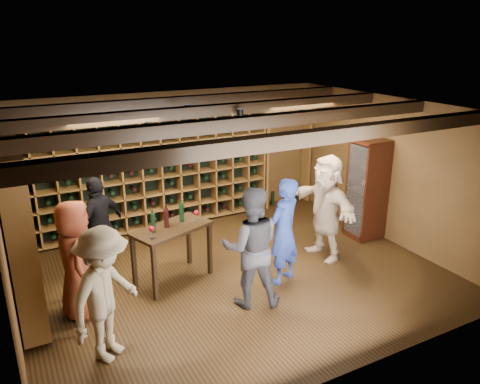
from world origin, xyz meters
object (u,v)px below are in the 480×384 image
guest_woman_black (100,225)px  guest_khaki (105,295)px  guest_red_floral (77,260)px  man_grey_suit (251,247)px  tasting_table (172,233)px  guest_beige (326,207)px  display_cabinet (367,191)px  man_blue_shirt (284,231)px

guest_woman_black → guest_khaki: bearing=44.1°
guest_red_floral → guest_khaki: 1.03m
man_grey_suit → guest_red_floral: size_ratio=1.06×
man_grey_suit → guest_woman_black: man_grey_suit is taller
guest_red_floral → tasting_table: size_ratio=1.25×
guest_khaki → guest_beige: 3.81m
display_cabinet → guest_woman_black: bearing=168.9°
tasting_table → guest_beige: bearing=-28.3°
guest_red_floral → guest_beige: (3.83, -0.11, 0.07)m
man_blue_shirt → guest_woman_black: bearing=-56.9°
guest_woman_black → tasting_table: guest_woman_black is taller
man_blue_shirt → guest_khaki: bearing=-11.4°
man_blue_shirt → guest_red_floral: bearing=-32.7°
guest_khaki → man_blue_shirt: bearing=-29.4°
display_cabinet → tasting_table: size_ratio=1.39×
display_cabinet → guest_red_floral: (-4.95, -0.19, -0.07)m
man_grey_suit → man_blue_shirt: bearing=-134.5°
display_cabinet → tasting_table: 3.59m
man_grey_suit → guest_red_floral: (-2.07, 0.80, -0.05)m
guest_beige → man_blue_shirt: bearing=-71.4°
man_grey_suit → tasting_table: (-0.71, 1.07, -0.07)m
display_cabinet → man_grey_suit: (-2.88, -0.98, -0.02)m
display_cabinet → guest_khaki: bearing=-165.9°
man_blue_shirt → guest_khaki: (-2.66, -0.53, -0.00)m
man_grey_suit → guest_beige: 1.89m
guest_red_floral → guest_beige: guest_beige is taller
guest_woman_black → guest_beige: guest_beige is taller
man_grey_suit → guest_khaki: bearing=28.7°
display_cabinet → guest_woman_black: display_cabinet is taller
man_blue_shirt → guest_woman_black: (-2.27, 1.55, -0.03)m
guest_red_floral → guest_khaki: bearing=-168.4°
display_cabinet → guest_khaki: 4.97m
display_cabinet → guest_woman_black: (-4.44, 0.87, -0.10)m
guest_khaki → man_grey_suit: bearing=-34.1°
display_cabinet → man_blue_shirt: 2.27m
guest_red_floral → tasting_table: bearing=-74.3°
guest_woman_black → man_blue_shirt: bearing=110.3°
guest_beige → display_cabinet: bearing=103.0°
tasting_table → guest_red_floral: bearing=171.4°
guest_red_floral → guest_beige: size_ratio=0.92×
guest_khaki → guest_beige: (3.70, 0.91, 0.06)m
guest_khaki → display_cabinet: bearing=-26.6°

